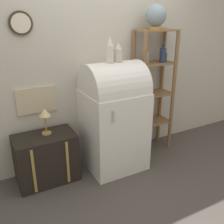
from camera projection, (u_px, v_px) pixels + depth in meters
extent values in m
plane|color=#4C4742|center=(122.00, 172.00, 3.38)|extent=(12.00, 12.00, 0.00)
cube|color=beige|center=(100.00, 60.00, 3.36)|extent=(7.00, 0.05, 2.70)
cylinder|color=#382D1E|center=(21.00, 23.00, 2.74)|extent=(0.25, 0.03, 0.25)
cylinder|color=beige|center=(21.00, 23.00, 2.72)|extent=(0.20, 0.01, 0.20)
cube|color=#C6B793|center=(37.00, 100.00, 3.09)|extent=(0.47, 0.02, 0.31)
cube|color=white|center=(114.00, 130.00, 3.37)|extent=(0.72, 0.67, 1.03)
cylinder|color=white|center=(114.00, 88.00, 3.17)|extent=(0.71, 0.63, 0.63)
cylinder|color=#B7B7BC|center=(113.00, 117.00, 2.87)|extent=(0.02, 0.02, 0.14)
cube|color=black|center=(46.00, 158.00, 3.13)|extent=(0.71, 0.42, 0.60)
cube|color=#AD8942|center=(34.00, 172.00, 2.87)|extent=(0.03, 0.01, 0.54)
cube|color=#AD8942|center=(68.00, 163.00, 3.04)|extent=(0.03, 0.01, 0.54)
cylinder|color=olive|center=(143.00, 98.00, 3.46)|extent=(0.05, 0.05, 1.72)
cylinder|color=olive|center=(173.00, 93.00, 3.68)|extent=(0.05, 0.05, 1.72)
cylinder|color=olive|center=(132.00, 93.00, 3.68)|extent=(0.05, 0.05, 1.72)
cylinder|color=olive|center=(161.00, 88.00, 3.90)|extent=(0.05, 0.05, 1.72)
cube|color=olive|center=(151.00, 122.00, 3.84)|extent=(0.54, 0.30, 0.02)
cube|color=olive|center=(153.00, 94.00, 3.69)|extent=(0.54, 0.30, 0.02)
cube|color=olive|center=(155.00, 63.00, 3.53)|extent=(0.54, 0.30, 0.02)
cube|color=olive|center=(156.00, 30.00, 3.37)|extent=(0.54, 0.30, 0.02)
cylinder|color=#9E998E|center=(149.00, 89.00, 3.60)|extent=(0.08, 0.08, 0.15)
cylinder|color=#9E998E|center=(149.00, 83.00, 3.56)|extent=(0.03, 0.03, 0.04)
cylinder|color=#9E998E|center=(146.00, 58.00, 3.48)|extent=(0.09, 0.09, 0.14)
cylinder|color=#9E998E|center=(146.00, 51.00, 3.45)|extent=(0.03, 0.03, 0.04)
cylinder|color=#23334C|center=(163.00, 55.00, 3.50)|extent=(0.09, 0.09, 0.19)
cylinder|color=#23334C|center=(163.00, 46.00, 3.46)|extent=(0.03, 0.03, 0.05)
cylinder|color=#23334C|center=(165.00, 57.00, 3.57)|extent=(0.07, 0.07, 0.12)
cylinder|color=#23334C|center=(165.00, 52.00, 3.54)|extent=(0.03, 0.03, 0.03)
cylinder|color=#AD8942|center=(155.00, 28.00, 3.31)|extent=(0.16, 0.16, 0.04)
sphere|color=#7F939E|center=(156.00, 15.00, 3.25)|extent=(0.26, 0.26, 0.26)
cylinder|color=silver|center=(110.00, 54.00, 2.98)|extent=(0.09, 0.09, 0.19)
cone|color=silver|center=(110.00, 41.00, 2.93)|extent=(0.08, 0.08, 0.10)
cylinder|color=beige|center=(118.00, 55.00, 3.05)|extent=(0.10, 0.10, 0.14)
cone|color=beige|center=(118.00, 46.00, 3.01)|extent=(0.08, 0.08, 0.08)
cylinder|color=#AD8942|center=(47.00, 133.00, 3.07)|extent=(0.11, 0.11, 0.02)
cylinder|color=#AD8942|center=(46.00, 124.00, 3.02)|extent=(0.02, 0.02, 0.21)
cone|color=#DBC184|center=(45.00, 112.00, 2.97)|extent=(0.14, 0.14, 0.09)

